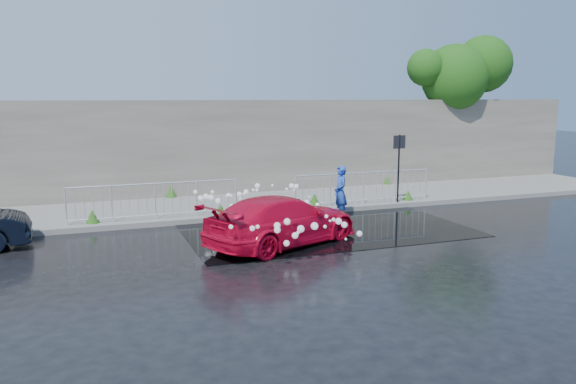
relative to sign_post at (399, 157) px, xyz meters
name	(u,v)px	position (x,y,z in m)	size (l,w,h in m)	color
ground	(323,238)	(-4.20, -3.10, -1.72)	(90.00, 90.00, 0.00)	black
pavement	(265,203)	(-4.20, 1.90, -1.65)	(30.00, 4.00, 0.15)	slate
curb	(285,214)	(-4.20, -0.10, -1.64)	(30.00, 0.25, 0.16)	slate
retaining_wall	(247,146)	(-4.20, 4.10, 0.18)	(30.00, 0.60, 3.50)	#59554B
puddle	(324,228)	(-3.70, -2.10, -1.72)	(8.00, 5.00, 0.01)	black
sign_post	(399,157)	(0.00, 0.00, 0.00)	(0.45, 0.06, 2.50)	black
tree	(462,73)	(5.71, 4.31, 3.09)	(5.05, 2.91, 6.46)	#332114
railing_left	(155,200)	(-8.20, 0.25, -0.99)	(5.05, 0.05, 1.10)	silver
railing_right	(364,187)	(-1.20, 0.25, -0.99)	(5.05, 0.05, 1.10)	silver
weeds	(262,198)	(-4.48, 1.37, -1.38)	(12.17, 3.93, 0.45)	#1E4612
water_spray	(267,211)	(-5.59, -2.51, -0.98)	(3.62, 5.46, 1.01)	white
red_car	(283,220)	(-5.44, -3.36, -1.08)	(1.79, 4.41, 1.28)	red
person	(340,192)	(-2.70, -1.05, -0.89)	(0.61, 0.40, 1.67)	#2448B6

